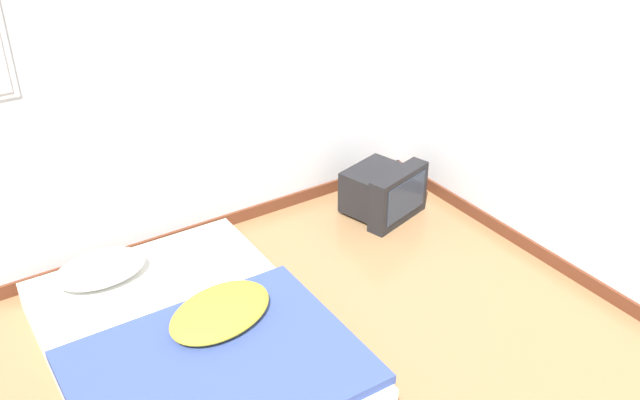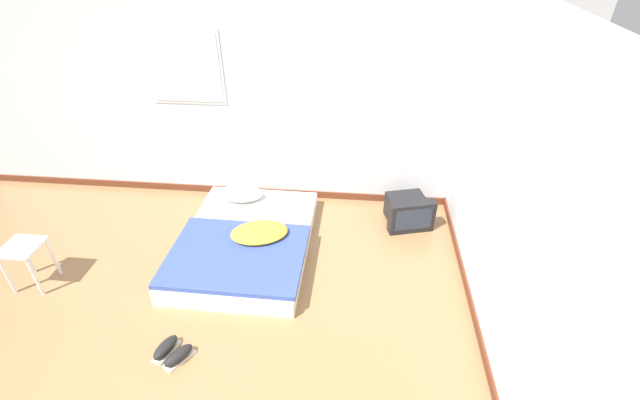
{
  "view_description": "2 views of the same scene",
  "coord_description": "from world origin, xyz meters",
  "px_view_note": "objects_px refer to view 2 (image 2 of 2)",
  "views": [
    {
      "loc": [
        -0.85,
        -0.87,
        2.62
      ],
      "look_at": [
        1.13,
        2.14,
        0.54
      ],
      "focal_mm": 40.0,
      "sensor_mm": 36.0,
      "label": 1
    },
    {
      "loc": [
        1.3,
        -1.6,
        3.03
      ],
      "look_at": [
        0.94,
        2.08,
        0.57
      ],
      "focal_mm": 24.0,
      "sensor_mm": 36.0,
      "label": 2
    }
  ],
  "objects_px": {
    "side_stool": "(25,255)",
    "sneaker_pair": "(172,352)",
    "crt_tv": "(408,211)",
    "mattress_bed": "(246,241)"
  },
  "relations": [
    {
      "from": "side_stool",
      "to": "sneaker_pair",
      "type": "relative_size",
      "value": 1.35
    },
    {
      "from": "crt_tv",
      "to": "sneaker_pair",
      "type": "distance_m",
      "value": 2.88
    },
    {
      "from": "crt_tv",
      "to": "side_stool",
      "type": "xyz_separation_m",
      "value": [
        -3.69,
        -1.34,
        0.19
      ]
    },
    {
      "from": "sneaker_pair",
      "to": "crt_tv",
      "type": "bearing_deg",
      "value": 44.83
    },
    {
      "from": "mattress_bed",
      "to": "side_stool",
      "type": "relative_size",
      "value": 3.91
    },
    {
      "from": "crt_tv",
      "to": "side_stool",
      "type": "distance_m",
      "value": 3.93
    },
    {
      "from": "side_stool",
      "to": "mattress_bed",
      "type": "bearing_deg",
      "value": 20.05
    },
    {
      "from": "side_stool",
      "to": "sneaker_pair",
      "type": "height_order",
      "value": "side_stool"
    },
    {
      "from": "mattress_bed",
      "to": "side_stool",
      "type": "height_order",
      "value": "side_stool"
    },
    {
      "from": "mattress_bed",
      "to": "crt_tv",
      "type": "distance_m",
      "value": 1.87
    }
  ]
}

